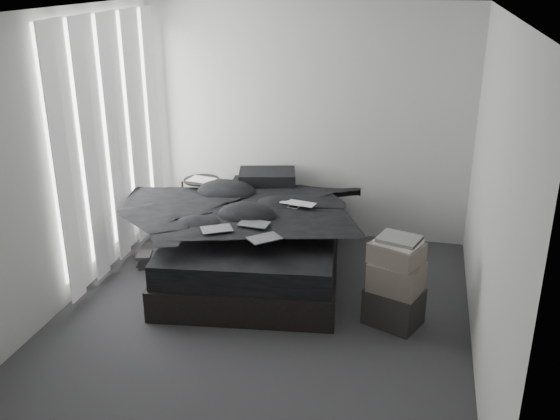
% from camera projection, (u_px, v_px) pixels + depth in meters
% --- Properties ---
extents(floor, '(3.60, 4.20, 0.01)m').
position_uv_depth(floor, '(259.00, 322.00, 5.47)').
color(floor, '#313133').
rests_on(floor, ground).
extents(ceiling, '(3.60, 4.20, 0.01)m').
position_uv_depth(ceiling, '(255.00, 12.00, 4.52)').
color(ceiling, white).
rests_on(ceiling, ground).
extents(wall_back, '(3.60, 0.01, 2.60)m').
position_uv_depth(wall_back, '(307.00, 122.00, 6.90)').
color(wall_back, beige).
rests_on(wall_back, ground).
extents(wall_front, '(3.60, 0.01, 2.60)m').
position_uv_depth(wall_front, '(145.00, 314.00, 3.09)').
color(wall_front, beige).
rests_on(wall_front, ground).
extents(wall_left, '(0.01, 4.20, 2.60)m').
position_uv_depth(wall_left, '(56.00, 166.00, 5.38)').
color(wall_left, beige).
rests_on(wall_left, ground).
extents(wall_right, '(0.01, 4.20, 2.60)m').
position_uv_depth(wall_right, '(491.00, 200.00, 4.61)').
color(wall_right, beige).
rests_on(wall_right, ground).
extents(window_left, '(0.02, 2.00, 2.30)m').
position_uv_depth(window_left, '(108.00, 135.00, 6.18)').
color(window_left, white).
rests_on(window_left, wall_left).
extents(curtain_left, '(0.06, 2.12, 2.48)m').
position_uv_depth(curtain_left, '(113.00, 142.00, 6.19)').
color(curtain_left, white).
rests_on(curtain_left, wall_left).
extents(bed, '(1.91, 2.37, 0.30)m').
position_uv_depth(bed, '(256.00, 258.00, 6.32)').
color(bed, black).
rests_on(bed, floor).
extents(mattress, '(1.84, 2.30, 0.23)m').
position_uv_depth(mattress, '(255.00, 235.00, 6.22)').
color(mattress, black).
rests_on(mattress, bed).
extents(duvet, '(1.83, 2.05, 0.25)m').
position_uv_depth(duvet, '(254.00, 214.00, 6.08)').
color(duvet, black).
rests_on(duvet, mattress).
extents(pillow_lower, '(0.71, 0.52, 0.15)m').
position_uv_depth(pillow_lower, '(261.00, 188.00, 6.94)').
color(pillow_lower, black).
rests_on(pillow_lower, mattress).
extents(pillow_upper, '(0.69, 0.55, 0.14)m').
position_uv_depth(pillow_upper, '(267.00, 177.00, 6.86)').
color(pillow_upper, black).
rests_on(pillow_upper, pillow_lower).
extents(laptop, '(0.38, 0.28, 0.03)m').
position_uv_depth(laptop, '(296.00, 198.00, 6.09)').
color(laptop, silver).
rests_on(laptop, duvet).
extents(comic_a, '(0.33, 0.29, 0.01)m').
position_uv_depth(comic_a, '(216.00, 221.00, 5.57)').
color(comic_a, black).
rests_on(comic_a, duvet).
extents(comic_b, '(0.29, 0.20, 0.01)m').
position_uv_depth(comic_b, '(254.00, 215.00, 5.69)').
color(comic_b, black).
rests_on(comic_b, duvet).
extents(comic_c, '(0.32, 0.32, 0.01)m').
position_uv_depth(comic_c, '(264.00, 229.00, 5.38)').
color(comic_c, black).
rests_on(comic_c, duvet).
extents(side_stand, '(0.50, 0.50, 0.73)m').
position_uv_depth(side_stand, '(203.00, 211.00, 6.95)').
color(side_stand, black).
rests_on(side_stand, floor).
extents(papers, '(0.31, 0.25, 0.01)m').
position_uv_depth(papers, '(202.00, 180.00, 6.80)').
color(papers, white).
rests_on(papers, side_stand).
extents(floor_books, '(0.21, 0.24, 0.14)m').
position_uv_depth(floor_books, '(145.00, 260.00, 6.46)').
color(floor_books, black).
rests_on(floor_books, floor).
extents(box_lower, '(0.55, 0.50, 0.33)m').
position_uv_depth(box_lower, '(394.00, 306.00, 5.40)').
color(box_lower, black).
rests_on(box_lower, floor).
extents(box_mid, '(0.50, 0.45, 0.25)m').
position_uv_depth(box_mid, '(396.00, 277.00, 5.28)').
color(box_mid, '#5C5348').
rests_on(box_mid, box_lower).
extents(box_upper, '(0.50, 0.46, 0.18)m').
position_uv_depth(box_upper, '(397.00, 253.00, 5.22)').
color(box_upper, '#5C5348').
rests_on(box_upper, box_mid).
extents(art_book_white, '(0.42, 0.39, 0.03)m').
position_uv_depth(art_book_white, '(398.00, 242.00, 5.17)').
color(art_book_white, silver).
rests_on(art_book_white, box_upper).
extents(art_book_snake, '(0.39, 0.35, 0.03)m').
position_uv_depth(art_book_snake, '(399.00, 239.00, 5.15)').
color(art_book_snake, silver).
rests_on(art_book_snake, art_book_white).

